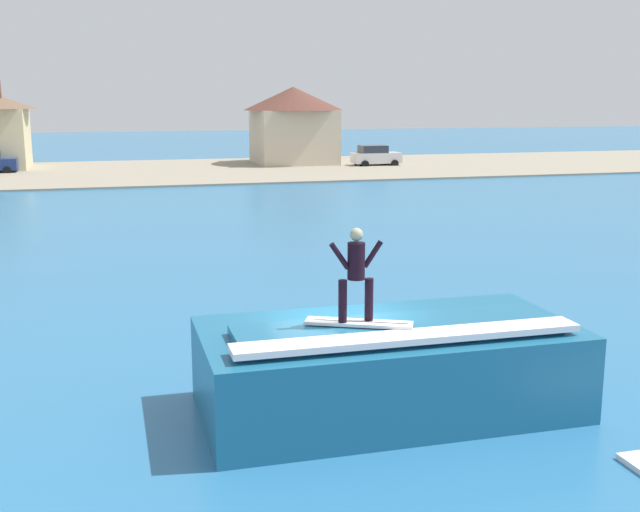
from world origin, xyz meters
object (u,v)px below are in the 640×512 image
house_gabled_white (293,122)px  car_far_shore (375,156)px  wave_crest (388,367)px  surfer (356,270)px  surfboard (359,323)px

house_gabled_white → car_far_shore: bearing=-31.5°
wave_crest → car_far_shore: size_ratio=1.70×
wave_crest → surfer: surfer is taller
car_far_shore → house_gabled_white: 8.06m
surfer → car_far_shore: surfer is taller
surfer → house_gabled_white: (12.11, 55.96, 0.93)m
surfboard → car_far_shore: size_ratio=0.47×
surfboard → car_far_shore: bearing=70.5°
car_far_shore → house_gabled_white: size_ratio=0.47×
surfboard → house_gabled_white: bearing=77.8°
wave_crest → car_far_shore: bearing=71.0°
wave_crest → car_far_shore: 54.71m
surfboard → car_far_shore: 55.25m
wave_crest → surfer: size_ratio=4.10×
wave_crest → car_far_shore: wave_crest is taller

